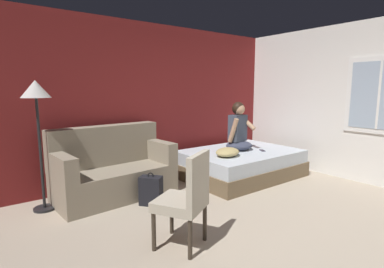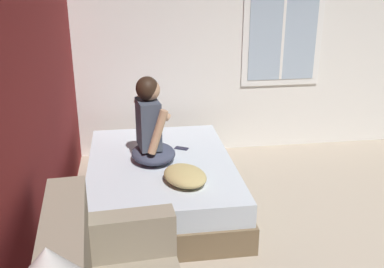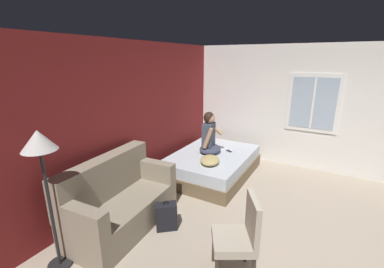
% 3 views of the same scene
% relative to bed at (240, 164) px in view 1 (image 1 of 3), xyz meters
% --- Properties ---
extents(ground_plane, '(40.00, 40.00, 0.00)m').
position_rel_bed_xyz_m(ground_plane, '(-1.50, -2.08, -0.24)').
color(ground_plane, tan).
extents(wall_back_accent, '(10.76, 0.16, 2.70)m').
position_rel_bed_xyz_m(wall_back_accent, '(-1.50, 1.02, 1.11)').
color(wall_back_accent, maroon).
rests_on(wall_back_accent, ground).
extents(bed, '(2.07, 1.49, 0.48)m').
position_rel_bed_xyz_m(bed, '(0.00, 0.00, 0.00)').
color(bed, brown).
rests_on(bed, ground).
extents(couch, '(1.75, 0.94, 1.04)m').
position_rel_bed_xyz_m(couch, '(-2.25, 0.44, 0.16)').
color(couch, gray).
rests_on(couch, ground).
extents(side_chair, '(0.63, 0.63, 0.98)m').
position_rel_bed_xyz_m(side_chair, '(-2.24, -1.40, 0.30)').
color(side_chair, '#382D23').
rests_on(side_chair, ground).
extents(person_seated, '(0.58, 0.51, 0.88)m').
position_rel_bed_xyz_m(person_seated, '(0.02, 0.09, 0.60)').
color(person_seated, '#383D51').
rests_on(person_seated, bed).
extents(backpack, '(0.35, 0.35, 0.46)m').
position_rel_bed_xyz_m(backpack, '(-1.97, -0.20, -0.04)').
color(backpack, black).
rests_on(backpack, ground).
extents(throw_pillow, '(0.58, 0.51, 0.14)m').
position_rel_bed_xyz_m(throw_pillow, '(-0.51, -0.18, 0.31)').
color(throw_pillow, tan).
rests_on(throw_pillow, bed).
extents(cell_phone, '(0.13, 0.16, 0.01)m').
position_rel_bed_xyz_m(cell_phone, '(0.30, -0.25, 0.25)').
color(cell_phone, black).
rests_on(cell_phone, bed).
extents(floor_lamp, '(0.36, 0.36, 1.70)m').
position_rel_bed_xyz_m(floor_lamp, '(-3.19, 0.50, 1.19)').
color(floor_lamp, black).
rests_on(floor_lamp, ground).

